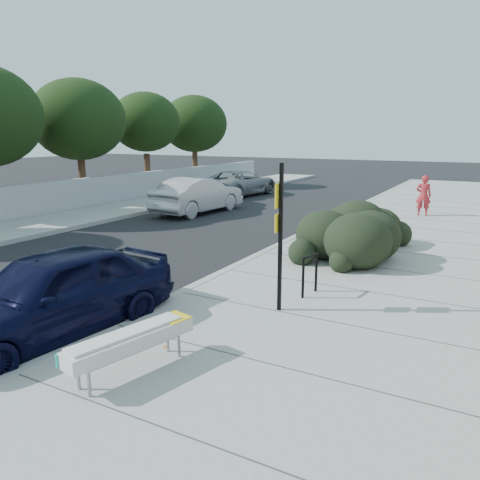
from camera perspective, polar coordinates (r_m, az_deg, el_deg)
The scene contains 17 objects.
ground at distance 10.28m, azimuth -7.32°, elevation -7.11°, with size 120.00×120.00×0.00m, color black.
sidewalk_near at distance 13.21m, azimuth 27.15°, elevation -3.61°, with size 11.20×50.00×0.15m, color gray.
sidewalk_far at distance 20.19m, azimuth -20.92°, elevation 2.18°, with size 3.00×50.00×0.15m, color gray.
curb_near at distance 14.42m, azimuth 4.43°, elevation -0.91°, with size 0.22×50.00×0.17m, color #9E9E99.
curb_far at distance 19.08m, azimuth -17.99°, elevation 1.86°, with size 0.22×50.00×0.17m, color #9E9E99.
far_wall at distance 21.41m, azimuth -24.03°, elevation 4.30°, with size 0.30×40.00×1.50m, color #9E9E99.
tree_far_d at distance 24.81m, azimuth -19.13°, elevation 13.68°, with size 4.60×4.60×6.16m.
tree_far_e at distance 28.43m, azimuth -11.47°, elevation 13.88°, with size 4.00×4.00×5.90m.
tree_far_f at distance 32.42m, azimuth -5.60°, elevation 13.90°, with size 4.40×4.40×6.07m.
bench at distance 6.91m, azimuth -13.13°, elevation -11.89°, with size 0.86×2.02×0.60m.
bike_rack at distance 9.96m, azimuth 8.52°, elevation -3.73°, with size 0.15×0.59×0.87m.
sign_post at distance 8.76m, azimuth 4.86°, elevation 1.30°, with size 0.11×0.33×2.82m.
hedge at distance 13.67m, azimuth 13.94°, elevation 1.61°, with size 2.07×4.14×1.55m, color black.
sedan_navy at distance 8.78m, azimuth -21.90°, elevation -6.05°, with size 1.84×4.58×1.56m, color black.
wagon_silver at distance 21.30m, azimuth -5.12°, elevation 5.46°, with size 1.70×4.88×1.61m, color #ABABB0.
suv_silver at distance 27.60m, azimuth -0.02°, elevation 7.00°, with size 2.44×5.28×1.47m, color gray.
pedestrian at distance 21.11m, azimuth 21.46°, elevation 5.08°, with size 0.61×0.40×1.68m, color maroon.
Camera 1 is at (5.77, -7.77, 3.46)m, focal length 35.00 mm.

